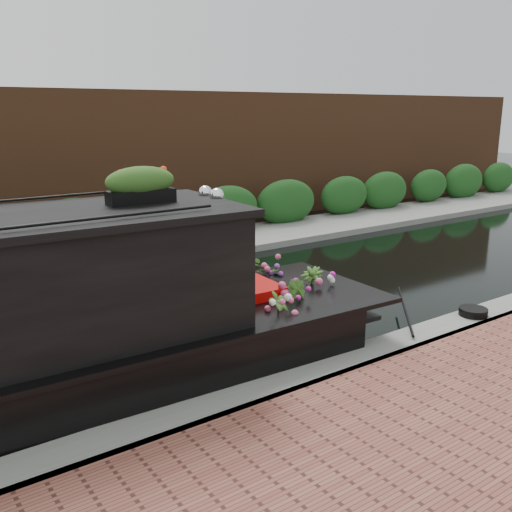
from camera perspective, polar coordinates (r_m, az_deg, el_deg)
ground at (r=9.91m, az=-8.64°, el=-6.26°), size 80.00×80.00×0.00m
near_bank_coping at (r=7.35m, az=3.42°, el=-13.80°), size 40.00×0.60×0.50m
far_bank_path at (r=13.63m, az=-16.64°, el=-0.93°), size 40.00×2.40×0.34m
far_hedge at (r=14.46m, az=-17.81°, el=-0.15°), size 40.00×1.10×2.80m
far_brick_wall at (r=16.43m, az=-20.06°, el=1.36°), size 40.00×1.00×8.00m
rope_fender at (r=9.77m, az=8.84°, el=-5.55°), size 0.33×0.38×0.33m
coiled_mooring_rope at (r=9.87m, az=20.90°, el=-5.23°), size 0.45×0.45×0.12m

